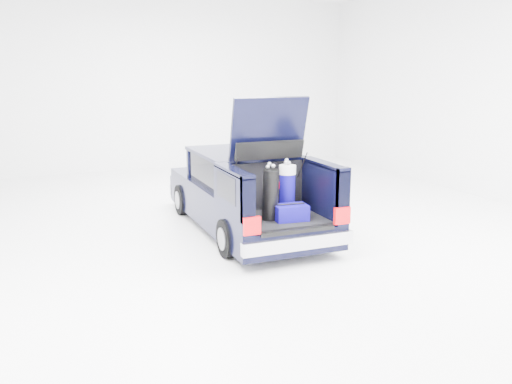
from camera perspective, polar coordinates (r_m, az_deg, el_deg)
name	(u,v)px	position (r m, az deg, el deg)	size (l,w,h in m)	color
ground	(246,229)	(10.08, -1.07, -3.90)	(14.00, 14.00, 0.00)	white
car	(244,192)	(10.00, -1.31, -0.05)	(1.87, 4.65, 2.47)	black
red_suitcase	(284,196)	(8.99, 2.92, -0.41)	(0.36, 0.31, 0.51)	#7F0B04
black_golf_bag	(270,194)	(8.35, 1.53, -0.26)	(0.29, 0.33, 0.89)	black
blue_golf_bag	(287,189)	(8.73, 3.31, 0.32)	(0.34, 0.34, 0.90)	black
blue_duffel	(291,212)	(8.42, 3.69, -2.16)	(0.54, 0.38, 0.27)	#0C046C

